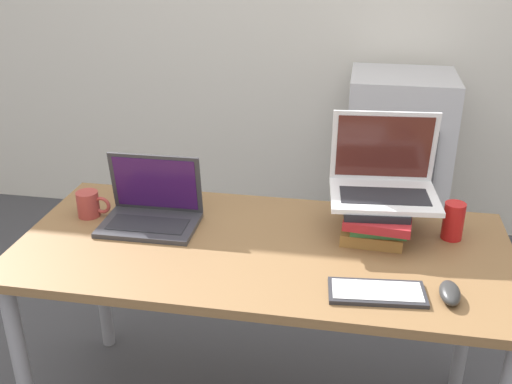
# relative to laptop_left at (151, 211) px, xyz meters

# --- Properties ---
(desk) EXTENTS (1.54, 0.71, 0.72)m
(desk) POSITION_rel_laptop_left_xyz_m (0.39, -0.08, -0.12)
(desk) COLOR brown
(desk) RESTS_ON ground_plane
(laptop_left) EXTENTS (0.32, 0.22, 0.23)m
(laptop_left) POSITION_rel_laptop_left_xyz_m (0.00, 0.00, 0.00)
(laptop_left) COLOR #333338
(laptop_left) RESTS_ON desk
(book_stack) EXTENTS (0.24, 0.29, 0.12)m
(book_stack) POSITION_rel_laptop_left_xyz_m (0.73, 0.06, 0.02)
(book_stack) COLOR olive
(book_stack) RESTS_ON desk
(laptop_on_books) EXTENTS (0.36, 0.28, 0.26)m
(laptop_on_books) POSITION_rel_laptop_left_xyz_m (0.75, 0.10, 0.13)
(laptop_on_books) COLOR silver
(laptop_on_books) RESTS_ON book_stack
(wireless_keyboard) EXTENTS (0.27, 0.14, 0.01)m
(wireless_keyboard) POSITION_rel_laptop_left_xyz_m (0.74, -0.29, -0.04)
(wireless_keyboard) COLOR #28282D
(wireless_keyboard) RESTS_ON desk
(mouse) EXTENTS (0.06, 0.11, 0.04)m
(mouse) POSITION_rel_laptop_left_xyz_m (0.93, -0.28, -0.03)
(mouse) COLOR #2D2D2D
(mouse) RESTS_ON desk
(mug) EXTENTS (0.12, 0.08, 0.09)m
(mug) POSITION_rel_laptop_left_xyz_m (-0.23, 0.01, -0.00)
(mug) COLOR #9E3833
(mug) RESTS_ON desk
(soda_can) EXTENTS (0.07, 0.07, 0.12)m
(soda_can) POSITION_rel_laptop_left_xyz_m (0.98, 0.07, 0.01)
(soda_can) COLOR red
(soda_can) RESTS_ON desk
(mini_fridge) EXTENTS (0.50, 0.47, 0.98)m
(mini_fridge) POSITION_rel_laptop_left_xyz_m (0.86, 1.21, -0.27)
(mini_fridge) COLOR silver
(mini_fridge) RESTS_ON ground_plane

